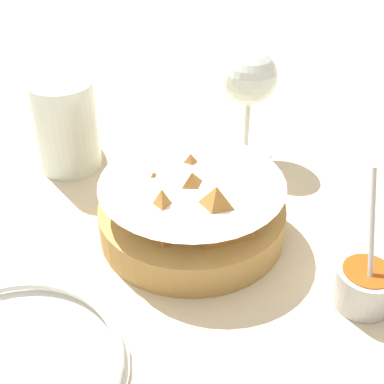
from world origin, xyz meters
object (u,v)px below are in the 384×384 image
(wine_glass, at_px, (250,82))
(side_plate, at_px, (7,370))
(beer_mug, at_px, (67,128))
(sauce_cup, at_px, (365,284))
(food_basket, at_px, (191,212))

(wine_glass, relative_size, side_plate, 0.71)
(wine_glass, height_order, beer_mug, wine_glass)
(sauce_cup, distance_m, wine_glass, 0.30)
(wine_glass, distance_m, beer_mug, 0.24)
(wine_glass, relative_size, beer_mug, 1.17)
(sauce_cup, height_order, beer_mug, sauce_cup)
(beer_mug, bearing_deg, sauce_cup, -128.27)
(wine_glass, xyz_separation_m, beer_mug, (-0.03, 0.23, -0.05))
(food_basket, relative_size, side_plate, 1.00)
(food_basket, relative_size, sauce_cup, 1.58)
(sauce_cup, height_order, side_plate, sauce_cup)
(food_basket, distance_m, wine_glass, 0.21)
(wine_glass, xyz_separation_m, side_plate, (-0.36, 0.23, -0.10))
(beer_mug, height_order, side_plate, beer_mug)
(sauce_cup, bearing_deg, side_plate, 103.87)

